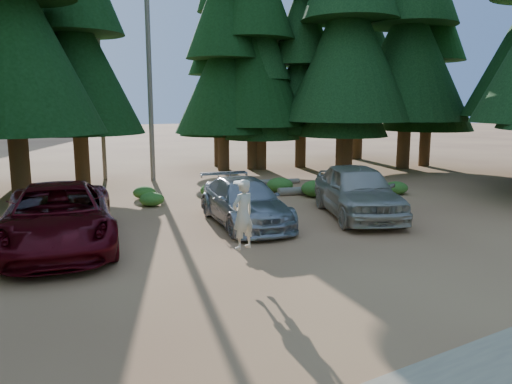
% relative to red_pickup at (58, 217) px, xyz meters
% --- Properties ---
extents(ground, '(160.00, 160.00, 0.00)m').
position_rel_red_pickup_xyz_m(ground, '(5.34, -4.37, -0.85)').
color(ground, '#955D3F').
rests_on(ground, ground).
extents(forest_belt_north, '(36.00, 7.00, 22.00)m').
position_rel_red_pickup_xyz_m(forest_belt_north, '(5.34, 10.63, -0.85)').
color(forest_belt_north, black).
rests_on(forest_belt_north, ground).
extents(snag_front, '(0.24, 0.24, 12.00)m').
position_rel_red_pickup_xyz_m(snag_front, '(6.14, 10.13, 5.15)').
color(snag_front, slate).
rests_on(snag_front, ground).
extents(snag_back, '(0.20, 0.20, 10.00)m').
position_rel_red_pickup_xyz_m(snag_back, '(4.14, 11.63, 4.15)').
color(snag_back, slate).
rests_on(snag_back, ground).
extents(red_pickup, '(4.00, 6.56, 1.70)m').
position_rel_red_pickup_xyz_m(red_pickup, '(0.00, 0.00, 0.00)').
color(red_pickup, '#51070F').
rests_on(red_pickup, ground).
extents(silver_minivan_center, '(2.89, 5.23, 1.44)m').
position_rel_red_pickup_xyz_m(silver_minivan_center, '(5.58, -0.21, -0.13)').
color(silver_minivan_center, '#A1A4A9').
rests_on(silver_minivan_center, ground).
extents(silver_minivan_right, '(4.12, 5.67, 1.79)m').
position_rel_red_pickup_xyz_m(silver_minivan_right, '(9.40, -1.24, 0.05)').
color(silver_minivan_right, '#BCB6A7').
rests_on(silver_minivan_right, ground).
extents(frisbee_player, '(0.66, 0.50, 1.61)m').
position_rel_red_pickup_xyz_m(frisbee_player, '(3.32, -4.12, 0.48)').
color(frisbee_player, beige).
rests_on(frisbee_player, ground).
extents(log_left, '(4.53, 1.96, 0.34)m').
position_rel_red_pickup_xyz_m(log_left, '(0.05, 3.09, -0.68)').
color(log_left, slate).
rests_on(log_left, ground).
extents(log_mid, '(2.86, 1.11, 0.24)m').
position_rel_red_pickup_xyz_m(log_mid, '(10.51, 6.08, -0.73)').
color(log_mid, slate).
rests_on(log_mid, ground).
extents(log_right, '(5.22, 1.69, 0.34)m').
position_rel_red_pickup_xyz_m(log_right, '(11.76, 2.63, -0.68)').
color(log_right, slate).
rests_on(log_right, ground).
extents(shrub_left, '(0.93, 0.93, 0.51)m').
position_rel_red_pickup_xyz_m(shrub_left, '(3.97, 4.06, -0.59)').
color(shrub_left, '#2A5A1B').
rests_on(shrub_left, ground).
extents(shrub_center_left, '(1.08, 1.08, 0.59)m').
position_rel_red_pickup_xyz_m(shrub_center_left, '(6.73, 4.44, -0.55)').
color(shrub_center_left, '#2A5A1B').
rests_on(shrub_center_left, ground).
extents(shrub_center_right, '(0.91, 0.91, 0.50)m').
position_rel_red_pickup_xyz_m(shrub_center_right, '(4.19, 5.63, -0.60)').
color(shrub_center_right, '#2A5A1B').
rests_on(shrub_center_right, ground).
extents(shrub_right, '(1.23, 1.23, 0.68)m').
position_rel_red_pickup_xyz_m(shrub_right, '(10.44, 2.40, -0.51)').
color(shrub_right, '#2A5A1B').
rests_on(shrub_right, ground).
extents(shrub_far_right, '(1.15, 1.15, 0.63)m').
position_rel_red_pickup_xyz_m(shrub_far_right, '(9.75, 4.05, -0.53)').
color(shrub_far_right, '#2A5A1B').
rests_on(shrub_far_right, ground).
extents(shrub_edge_east, '(0.98, 0.98, 0.54)m').
position_rel_red_pickup_xyz_m(shrub_edge_east, '(13.75, 1.13, -0.58)').
color(shrub_edge_east, '#2A5A1B').
rests_on(shrub_edge_east, ground).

